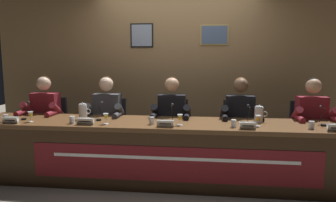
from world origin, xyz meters
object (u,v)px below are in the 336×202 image
Objects in this scene: juice_glass_center at (180,118)px; panelist_far_right at (313,120)px; chair_right at (238,135)px; water_pitcher_right_side at (259,114)px; water_cup_left at (72,120)px; chair_left at (111,132)px; chair_far_right at (307,137)px; chair_center at (173,133)px; juice_glass_right at (258,119)px; nameplate_right at (248,126)px; panelist_right at (240,118)px; chair_far_left at (51,130)px; microphone_center at (172,116)px; panelist_left at (106,115)px; nameplate_center at (165,124)px; water_cup_far_right at (311,126)px; water_cup_far_left at (6,118)px; juice_glass_far_left at (30,115)px; microphone_far_right at (323,119)px; panelist_far_left at (43,114)px; nameplate_far_left at (11,120)px; water_pitcher_left_side at (83,112)px; water_cup_center at (152,121)px; juice_glass_left at (106,117)px; conference_table at (167,142)px; microphone_far_left at (25,113)px; microphone_right at (249,117)px; panelist_center at (171,116)px; nameplate_left at (85,121)px.

panelist_far_right is (1.63, 0.55, -0.09)m from juice_glass_center.
water_pitcher_right_side is at bearing -69.39° from chair_right.
water_cup_left is 2.17m from chair_right.
chair_left is 2.67m from chair_far_right.
juice_glass_right is (1.02, -0.71, 0.37)m from chair_center.
chair_left reaches higher than water_cup_left.
panelist_far_right is at bearing 36.96° from nameplate_right.
chair_far_left is at bearing 175.72° from panelist_right.
panelist_left is at bearing 156.68° from microphone_center.
water_cup_far_right is at bearing 3.24° from nameplate_center.
water_cup_far_left is at bearing -167.92° from chair_far_right.
microphone_center is 1.10m from chair_right.
chair_right reaches higher than juice_glass_far_left.
nameplate_right is 0.78× the size of microphone_far_right.
panelist_far_left reaches higher than nameplate_far_left.
water_cup_left is (0.53, -0.03, -0.05)m from juice_glass_far_left.
chair_left reaches higher than juice_glass_right.
water_pitcher_left_side reaches higher than nameplate_center.
panelist_far_left is 1.70m from water_cup_center.
chair_far_left is 1.39m from juice_glass_left.
panelist_left is (-0.89, 0.50, 0.21)m from conference_table.
chair_left is 0.34m from panelist_left.
water_pitcher_left_side is (-1.96, 0.33, 0.05)m from nameplate_right.
juice_glass_far_left and juice_glass_right have the same top height.
microphone_far_left is 1.00× the size of microphone_center.
conference_table is at bearing -158.57° from chair_far_right.
chair_center is at bearing 148.23° from microphone_right.
panelist_left is 1.36× the size of chair_far_right.
water_cup_far_left is 0.07× the size of panelist_right.
juice_glass_center is 0.59× the size of water_pitcher_left_side.
juice_glass_center is 1.41m from water_cup_far_right.
juice_glass_right is at bearing -20.39° from chair_left.
water_cup_center is at bearing 178.76° from water_cup_far_right.
nameplate_center is 0.89× the size of water_pitcher_left_side.
panelist_right is at bearing 104.52° from juice_glass_right.
panelist_center reaches higher than chair_center.
microphone_center is 1.27× the size of nameplate_right.
panelist_far_left and panelist_far_right have the same top height.
microphone_far_left is at bearing -160.68° from chair_center.
water_pitcher_left_side reaches higher than juice_glass_center.
microphone_center is 0.94m from panelist_right.
nameplate_center is 0.87× the size of microphone_center.
water_cup_center is at bearing -159.14° from chair_far_right.
panelist_left is at bearing 180.00° from panelist_center.
nameplate_left is 1.60× the size of juice_glass_right.
chair_center is at bearing 155.89° from water_pitcher_right_side.
water_pitcher_left_side is (-2.83, 0.03, 0.02)m from microphone_far_right.
water_pitcher_left_side is at bearing 16.66° from water_cup_far_left.
microphone_far_right is 2.83m from water_pitcher_left_side.
juice_glass_left is 0.91m from panelist_center.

